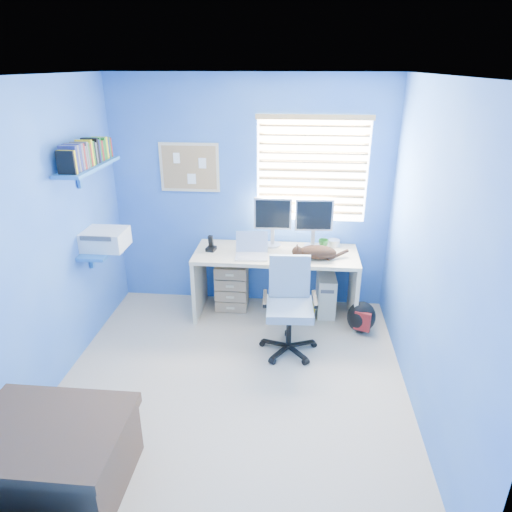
# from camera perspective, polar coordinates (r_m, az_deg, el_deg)

# --- Properties ---
(floor) EXTENTS (3.00, 3.20, 0.00)m
(floor) POSITION_cam_1_polar(r_m,az_deg,el_deg) (4.11, -3.04, -15.83)
(floor) COLOR tan
(floor) RESTS_ON ground
(ceiling) EXTENTS (3.00, 3.20, 0.00)m
(ceiling) POSITION_cam_1_polar(r_m,az_deg,el_deg) (3.21, -4.04, 21.57)
(ceiling) COLOR white
(ceiling) RESTS_ON wall_back
(wall_back) EXTENTS (3.00, 0.01, 2.50)m
(wall_back) POSITION_cam_1_polar(r_m,az_deg,el_deg) (4.97, -0.70, 7.53)
(wall_back) COLOR blue
(wall_back) RESTS_ON ground
(wall_front) EXTENTS (3.00, 0.01, 2.50)m
(wall_front) POSITION_cam_1_polar(r_m,az_deg,el_deg) (2.11, -10.22, -16.32)
(wall_front) COLOR blue
(wall_front) RESTS_ON ground
(wall_left) EXTENTS (0.01, 3.20, 2.50)m
(wall_left) POSITION_cam_1_polar(r_m,az_deg,el_deg) (3.98, -25.37, 1.20)
(wall_left) COLOR blue
(wall_left) RESTS_ON ground
(wall_right) EXTENTS (0.01, 3.20, 2.50)m
(wall_right) POSITION_cam_1_polar(r_m,az_deg,el_deg) (3.57, 21.05, -0.42)
(wall_right) COLOR blue
(wall_right) RESTS_ON ground
(desk) EXTENTS (1.71, 0.65, 0.74)m
(desk) POSITION_cam_1_polar(r_m,az_deg,el_deg) (4.95, 2.44, -3.52)
(desk) COLOR #CFBC8C
(desk) RESTS_ON floor
(laptop) EXTENTS (0.35, 0.28, 0.22)m
(laptop) POSITION_cam_1_polar(r_m,az_deg,el_deg) (4.64, -0.57, 1.14)
(laptop) COLOR silver
(laptop) RESTS_ON desk
(monitor_left) EXTENTS (0.40, 0.13, 0.54)m
(monitor_left) POSITION_cam_1_polar(r_m,az_deg,el_deg) (4.88, 2.10, 4.25)
(monitor_left) COLOR silver
(monitor_left) RESTS_ON desk
(monitor_right) EXTENTS (0.41, 0.15, 0.54)m
(monitor_right) POSITION_cam_1_polar(r_m,az_deg,el_deg) (4.87, 7.22, 4.04)
(monitor_right) COLOR silver
(monitor_right) RESTS_ON desk
(phone) EXTENTS (0.11, 0.13, 0.17)m
(phone) POSITION_cam_1_polar(r_m,az_deg,el_deg) (4.83, -5.66, 1.62)
(phone) COLOR black
(phone) RESTS_ON desk
(mug) EXTENTS (0.10, 0.09, 0.10)m
(mug) POSITION_cam_1_polar(r_m,az_deg,el_deg) (4.93, 8.41, 1.48)
(mug) COLOR #1C661E
(mug) RESTS_ON desk
(cd_spindle) EXTENTS (0.13, 0.13, 0.07)m
(cd_spindle) POSITION_cam_1_polar(r_m,az_deg,el_deg) (5.02, 9.71, 1.64)
(cd_spindle) COLOR silver
(cd_spindle) RESTS_ON desk
(cat) EXTENTS (0.41, 0.25, 0.14)m
(cat) POSITION_cam_1_polar(r_m,az_deg,el_deg) (4.66, 7.66, 0.47)
(cat) COLOR black
(cat) RESTS_ON desk
(tower_pc) EXTENTS (0.21, 0.45, 0.45)m
(tower_pc) POSITION_cam_1_polar(r_m,az_deg,el_deg) (5.13, 8.71, -4.59)
(tower_pc) COLOR beige
(tower_pc) RESTS_ON floor
(drawer_boxes) EXTENTS (0.35, 0.28, 0.54)m
(drawer_boxes) POSITION_cam_1_polar(r_m,az_deg,el_deg) (5.13, -3.03, -3.76)
(drawer_boxes) COLOR tan
(drawer_boxes) RESTS_ON floor
(yellow_book) EXTENTS (0.03, 0.17, 0.24)m
(yellow_book) POSITION_cam_1_polar(r_m,az_deg,el_deg) (4.99, 7.13, -6.66)
(yellow_book) COLOR yellow
(yellow_book) RESTS_ON floor
(backpack) EXTENTS (0.36, 0.32, 0.34)m
(backpack) POSITION_cam_1_polar(r_m,az_deg,el_deg) (4.85, 13.03, -7.42)
(backpack) COLOR black
(backpack) RESTS_ON floor
(bed_corner) EXTENTS (1.01, 0.72, 0.49)m
(bed_corner) POSITION_cam_1_polar(r_m,az_deg,el_deg) (3.48, -24.76, -21.81)
(bed_corner) COLOR #4A3529
(bed_corner) RESTS_ON floor
(office_chair) EXTENTS (0.56, 0.56, 0.91)m
(office_chair) POSITION_cam_1_polar(r_m,az_deg,el_deg) (4.39, 4.15, -7.70)
(office_chair) COLOR black
(office_chair) RESTS_ON floor
(window_blinds) EXTENTS (1.15, 0.05, 1.10)m
(window_blinds) POSITION_cam_1_polar(r_m,az_deg,el_deg) (4.85, 7.04, 10.60)
(window_blinds) COLOR white
(window_blinds) RESTS_ON ground
(corkboard) EXTENTS (0.64, 0.02, 0.52)m
(corkboard) POSITION_cam_1_polar(r_m,az_deg,el_deg) (4.99, -8.32, 10.90)
(corkboard) COLOR #CFBC8C
(corkboard) RESTS_ON ground
(wall_shelves) EXTENTS (0.42, 0.90, 1.05)m
(wall_shelves) POSITION_cam_1_polar(r_m,az_deg,el_deg) (4.48, -19.52, 6.91)
(wall_shelves) COLOR #246BB9
(wall_shelves) RESTS_ON ground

